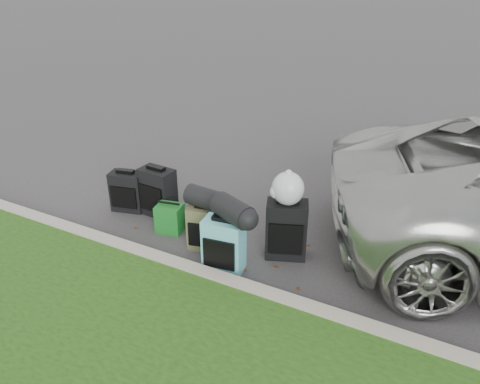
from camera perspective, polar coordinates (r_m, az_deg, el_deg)
The scene contains 12 objects.
ground at distance 6.10m, azimuth -0.05°, elevation -5.57°, with size 120.00×120.00×0.00m, color #383535.
curb at distance 5.35m, azimuth -5.16°, elevation -9.90°, with size 120.00×0.18×0.15m, color #9E937F.
suitcase_small_black at distance 6.82m, azimuth -13.53°, elevation 0.07°, with size 0.46×0.25×0.57m, color black.
suitcase_large_black_left at distance 6.58m, azimuth -9.96°, elevation -0.02°, with size 0.48×0.29×0.69m, color black.
suitcase_olive at distance 5.78m, azimuth -4.27°, elevation -4.36°, with size 0.41×0.26×0.56m, color #434329.
suitcase_teal at distance 5.35m, azimuth -1.99°, elevation -6.51°, with size 0.45×0.27×0.65m, color teal.
suitcase_large_black_right at distance 5.60m, azimuth 5.67°, elevation -4.59°, with size 0.48×0.29×0.72m, color black.
tote_green at distance 6.22m, azimuth -8.56°, elevation -3.19°, with size 0.33×0.27×0.38m, color #186F21.
tote_navy at distance 6.28m, azimuth -4.99°, elevation -3.22°, with size 0.25×0.20×0.27m, color #171C51.
duffel_left at distance 5.59m, azimuth -4.30°, elevation -0.74°, with size 0.25×0.25×0.47m, color black.
duffel_right at distance 5.10m, azimuth -0.89°, elevation -2.27°, with size 0.27×0.27×0.48m, color black.
trash_bag at distance 5.33m, azimuth 5.87°, elevation 0.43°, with size 0.38×0.38×0.38m, color silver.
Camera 1 is at (2.42, -4.56, 3.25)m, focal length 35.00 mm.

